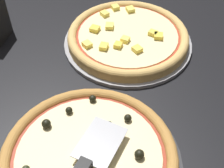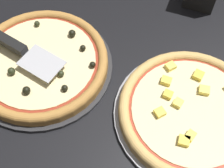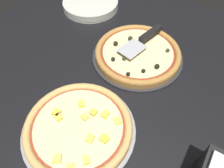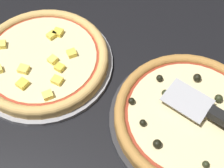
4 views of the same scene
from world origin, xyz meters
The scene contains 5 objects.
ground_plane centered at (0.00, 0.00, -1.80)cm, with size 144.91×122.87×3.60cm, color black.
pizza_pan_front centered at (5.12, -12.12, 0.50)cm, with size 33.99×33.99×1.00cm, color #2D2D30.
pizza_front centered at (5.11, -12.10, 2.52)cm, with size 31.95×31.95×4.05cm.
pizza_pan_back centered at (3.32, 23.97, 0.50)cm, with size 33.12×33.12×1.00cm, color #939399.
pizza_back centered at (3.29, 23.97, 2.44)cm, with size 31.13×31.13×3.26cm.
Camera 1 is at (17.15, -39.06, 51.79)cm, focal length 50.00 mm.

